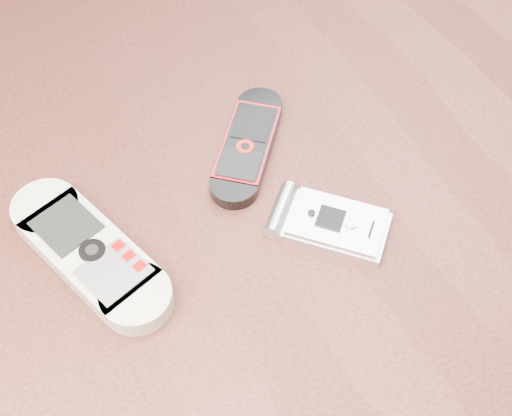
{
  "coord_description": "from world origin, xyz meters",
  "views": [
    {
      "loc": [
        -0.15,
        -0.3,
        1.22
      ],
      "look_at": [
        0.01,
        0.0,
        0.76
      ],
      "focal_mm": 50.0,
      "sensor_mm": 36.0,
      "label": 1
    }
  ],
  "objects_px": {
    "nokia_white": "(89,252)",
    "nokia_black_red": "(247,145)",
    "motorola_razr": "(333,224)",
    "table": "(251,284)"
  },
  "relations": [
    {
      "from": "motorola_razr",
      "to": "nokia_black_red",
      "type": "bearing_deg",
      "value": 58.06
    },
    {
      "from": "motorola_razr",
      "to": "nokia_white",
      "type": "bearing_deg",
      "value": 117.11
    },
    {
      "from": "table",
      "to": "nokia_white",
      "type": "relative_size",
      "value": 7.22
    },
    {
      "from": "nokia_white",
      "to": "table",
      "type": "bearing_deg",
      "value": -27.51
    },
    {
      "from": "table",
      "to": "motorola_razr",
      "type": "distance_m",
      "value": 0.13
    },
    {
      "from": "nokia_black_red",
      "to": "motorola_razr",
      "type": "bearing_deg",
      "value": -37.23
    },
    {
      "from": "nokia_white",
      "to": "motorola_razr",
      "type": "relative_size",
      "value": 1.73
    },
    {
      "from": "nokia_black_red",
      "to": "table",
      "type": "bearing_deg",
      "value": -74.26
    },
    {
      "from": "nokia_white",
      "to": "nokia_black_red",
      "type": "bearing_deg",
      "value": -2.31
    },
    {
      "from": "nokia_white",
      "to": "nokia_black_red",
      "type": "distance_m",
      "value": 0.16
    }
  ]
}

